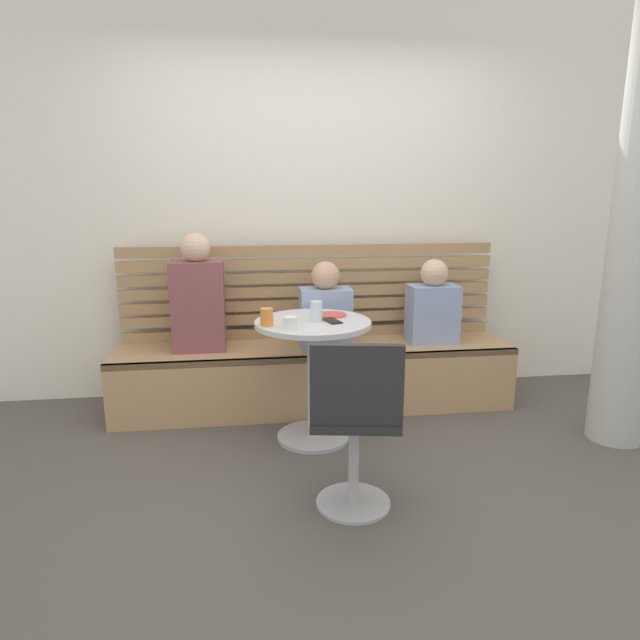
% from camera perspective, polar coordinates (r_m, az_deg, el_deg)
% --- Properties ---
extents(ground, '(8.00, 8.00, 0.00)m').
position_cam_1_polar(ground, '(2.87, 2.65, -17.83)').
color(ground, '#514C47').
extents(back_wall, '(5.20, 0.10, 2.90)m').
position_cam_1_polar(back_wall, '(4.08, -1.36, 12.81)').
color(back_wall, white).
rests_on(back_wall, ground).
extents(booth_bench, '(2.70, 0.52, 0.44)m').
position_cam_1_polar(booth_bench, '(3.85, -0.53, -5.83)').
color(booth_bench, tan).
rests_on(booth_bench, ground).
extents(booth_backrest, '(2.65, 0.04, 0.67)m').
position_cam_1_polar(booth_backrest, '(3.94, -0.99, 2.99)').
color(booth_backrest, '#A68157').
rests_on(booth_backrest, booth_bench).
extents(cafe_table, '(0.68, 0.68, 0.74)m').
position_cam_1_polar(cafe_table, '(3.27, -0.72, -3.85)').
color(cafe_table, '#ADADB2').
rests_on(cafe_table, ground).
extents(white_chair, '(0.46, 0.46, 0.85)m').
position_cam_1_polar(white_chair, '(2.55, 3.62, -10.25)').
color(white_chair, '#ADADB2').
rests_on(white_chair, ground).
extents(person_adult, '(0.34, 0.22, 0.77)m').
position_cam_1_polar(person_adult, '(3.72, -12.48, 2.20)').
color(person_adult, brown).
rests_on(person_adult, booth_bench).
extents(person_child_left, '(0.34, 0.22, 0.58)m').
position_cam_1_polar(person_child_left, '(3.71, 0.56, 1.01)').
color(person_child_left, '#8C9EC6').
rests_on(person_child_left, booth_bench).
extents(person_child_middle, '(0.34, 0.22, 0.58)m').
position_cam_1_polar(person_child_middle, '(3.92, 11.55, 1.41)').
color(person_child_middle, '#8C9EC6').
rests_on(person_child_middle, booth_bench).
extents(cup_glass_tall, '(0.07, 0.07, 0.12)m').
position_cam_1_polar(cup_glass_tall, '(3.18, -0.38, 0.89)').
color(cup_glass_tall, silver).
rests_on(cup_glass_tall, cafe_table).
extents(cup_ceramic_white, '(0.08, 0.08, 0.07)m').
position_cam_1_polar(cup_ceramic_white, '(3.01, -3.13, -0.32)').
color(cup_ceramic_white, white).
rests_on(cup_ceramic_white, cafe_table).
extents(cup_tumbler_orange, '(0.07, 0.07, 0.10)m').
position_cam_1_polar(cup_tumbler_orange, '(3.10, -5.52, 0.30)').
color(cup_tumbler_orange, orange).
rests_on(cup_tumbler_orange, cafe_table).
extents(plate_small, '(0.17, 0.17, 0.01)m').
position_cam_1_polar(plate_small, '(3.34, 1.28, 0.54)').
color(plate_small, '#DB4C42').
rests_on(plate_small, cafe_table).
extents(phone_on_table, '(0.11, 0.15, 0.01)m').
position_cam_1_polar(phone_on_table, '(3.19, 1.28, -0.10)').
color(phone_on_table, black).
rests_on(phone_on_table, cafe_table).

